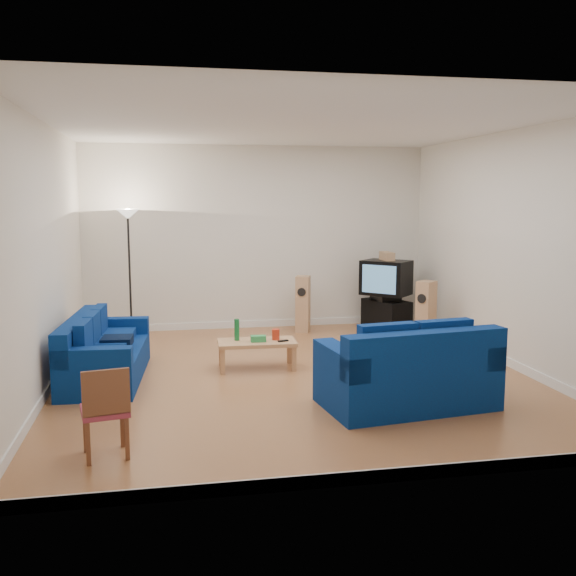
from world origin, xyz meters
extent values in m
cube|color=brown|center=(0.00, 0.00, 0.00)|extent=(6.00, 6.50, 0.01)
cube|color=white|center=(0.00, 0.00, 3.20)|extent=(6.00, 6.50, 0.01)
cube|color=white|center=(0.00, 3.25, 1.60)|extent=(6.00, 0.01, 3.20)
cube|color=white|center=(0.00, -3.25, 1.60)|extent=(6.00, 0.01, 3.20)
cube|color=white|center=(-3.00, 0.00, 1.60)|extent=(0.01, 6.50, 3.20)
cube|color=white|center=(3.00, 0.00, 1.60)|extent=(0.01, 6.50, 3.20)
cube|color=white|center=(0.00, 3.24, 0.06)|extent=(6.00, 0.02, 0.12)
cube|color=white|center=(0.00, -3.24, 0.06)|extent=(6.00, 0.02, 0.12)
cube|color=white|center=(-2.99, 0.00, 0.06)|extent=(0.02, 6.50, 0.12)
cube|color=white|center=(2.99, 0.00, 0.06)|extent=(0.02, 6.50, 0.12)
cube|color=#081F55|center=(-2.38, 0.33, 0.20)|extent=(1.04, 2.12, 0.39)
cube|color=#081F55|center=(-2.72, 0.35, 0.59)|extent=(0.36, 2.07, 0.40)
cube|color=#081F55|center=(-2.31, 1.25, 0.50)|extent=(0.90, 0.27, 0.22)
cube|color=#081F55|center=(-2.44, -0.60, 0.50)|extent=(0.90, 0.27, 0.22)
cube|color=black|center=(-2.24, 0.32, 0.49)|extent=(0.40, 0.40, 0.11)
cube|color=#081F55|center=(0.99, -1.41, 0.23)|extent=(1.95, 1.25, 0.45)
cube|color=#081F55|center=(1.05, -1.80, 0.69)|extent=(1.85, 0.47, 0.46)
cube|color=#081F55|center=(0.20, -1.51, 0.58)|extent=(0.37, 1.05, 0.26)
cube|color=#081F55|center=(1.79, -1.31, 0.58)|extent=(0.37, 1.05, 0.26)
cube|color=black|center=(0.97, -1.25, 0.56)|extent=(0.48, 0.48, 0.13)
cube|color=tan|center=(-0.42, 0.46, 0.36)|extent=(1.07, 0.57, 0.05)
cube|color=tan|center=(-0.90, 0.26, 0.17)|extent=(0.06, 0.06, 0.33)
cube|color=tan|center=(-0.88, 0.69, 0.17)|extent=(0.06, 0.06, 0.33)
cube|color=tan|center=(0.05, 0.23, 0.17)|extent=(0.06, 0.06, 0.33)
cube|color=tan|center=(0.07, 0.65, 0.17)|extent=(0.06, 0.06, 0.33)
cylinder|color=#197233|center=(-0.68, 0.54, 0.53)|extent=(0.07, 0.07, 0.29)
cube|color=green|center=(-0.41, 0.40, 0.42)|extent=(0.21, 0.12, 0.08)
cylinder|color=red|center=(-0.15, 0.48, 0.45)|extent=(0.13, 0.13, 0.15)
cube|color=black|center=(-0.08, 0.35, 0.39)|extent=(0.15, 0.09, 0.02)
cube|color=black|center=(2.19, 2.65, 0.26)|extent=(0.74, 0.96, 0.52)
cube|color=black|center=(2.18, 2.66, 0.57)|extent=(0.45, 0.52, 0.11)
cube|color=black|center=(2.16, 2.59, 0.92)|extent=(0.95, 0.94, 0.60)
cube|color=#3C6585|center=(1.95, 2.38, 0.92)|extent=(0.46, 0.44, 0.48)
cube|color=tan|center=(2.18, 2.64, 1.29)|extent=(0.17, 0.41, 0.14)
cube|color=tan|center=(0.70, 2.70, 0.49)|extent=(0.31, 0.35, 0.97)
cylinder|color=black|center=(0.65, 2.56, 0.72)|extent=(0.14, 0.07, 0.14)
cube|color=tan|center=(2.45, 1.52, 0.50)|extent=(0.37, 0.36, 0.99)
cylinder|color=black|center=(2.33, 1.42, 0.73)|extent=(0.11, 0.13, 0.15)
cylinder|color=black|center=(-2.18, 2.65, 0.02)|extent=(0.27, 0.27, 0.03)
cylinder|color=black|center=(-2.18, 2.65, 1.02)|extent=(0.03, 0.03, 1.98)
cone|color=white|center=(-2.18, 2.65, 2.04)|extent=(0.36, 0.36, 0.16)
cube|color=brown|center=(-2.30, -2.44, 0.20)|extent=(0.04, 0.04, 0.40)
cube|color=brown|center=(-2.36, -2.12, 0.20)|extent=(0.04, 0.04, 0.40)
cube|color=brown|center=(-1.97, -2.38, 0.20)|extent=(0.04, 0.04, 0.40)
cube|color=brown|center=(-2.03, -2.05, 0.20)|extent=(0.04, 0.04, 0.40)
cube|color=#983145|center=(-2.16, -2.25, 0.42)|extent=(0.47, 0.47, 0.05)
cube|color=brown|center=(-2.13, -2.43, 0.64)|extent=(0.40, 0.11, 0.40)
camera|label=1|loc=(-1.59, -7.95, 2.29)|focal=40.00mm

